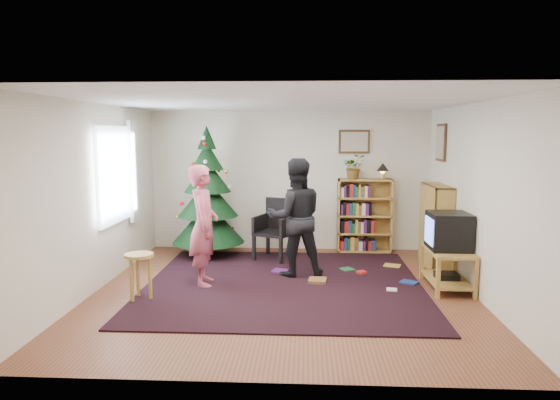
{
  "coord_description": "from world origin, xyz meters",
  "views": [
    {
      "loc": [
        0.29,
        -6.46,
        2.1
      ],
      "look_at": [
        -0.09,
        0.97,
        1.1
      ],
      "focal_mm": 32.0,
      "sensor_mm": 36.0,
      "label": 1
    }
  ],
  "objects_px": {
    "bookshelf_back": "(364,215)",
    "armchair": "(275,226)",
    "person_standing": "(204,226)",
    "person_by_chair": "(295,218)",
    "potted_plant": "(354,167)",
    "stool": "(139,264)",
    "picture_back": "(354,142)",
    "crt_tv": "(449,231)",
    "table_lamp": "(383,168)",
    "tv_stand": "(447,265)",
    "christmas_tree": "(208,202)",
    "picture_right": "(441,143)",
    "bookshelf_right": "(436,225)"
  },
  "relations": [
    {
      "from": "picture_right",
      "to": "christmas_tree",
      "type": "xyz_separation_m",
      "value": [
        -3.84,
        0.13,
        -1.02
      ]
    },
    {
      "from": "potted_plant",
      "to": "picture_right",
      "type": "bearing_deg",
      "value": -23.88
    },
    {
      "from": "tv_stand",
      "to": "potted_plant",
      "type": "height_order",
      "value": "potted_plant"
    },
    {
      "from": "bookshelf_right",
      "to": "crt_tv",
      "type": "bearing_deg",
      "value": 173.77
    },
    {
      "from": "bookshelf_back",
      "to": "table_lamp",
      "type": "relative_size",
      "value": 4.57
    },
    {
      "from": "tv_stand",
      "to": "crt_tv",
      "type": "relative_size",
      "value": 1.7
    },
    {
      "from": "potted_plant",
      "to": "stool",
      "type": "bearing_deg",
      "value": -136.22
    },
    {
      "from": "person_standing",
      "to": "table_lamp",
      "type": "height_order",
      "value": "person_standing"
    },
    {
      "from": "crt_tv",
      "to": "stool",
      "type": "height_order",
      "value": "crt_tv"
    },
    {
      "from": "picture_back",
      "to": "tv_stand",
      "type": "xyz_separation_m",
      "value": [
        1.07,
        -2.25,
        -1.62
      ]
    },
    {
      "from": "bookshelf_right",
      "to": "armchair",
      "type": "bearing_deg",
      "value": 80.89
    },
    {
      "from": "christmas_tree",
      "to": "bookshelf_back",
      "type": "relative_size",
      "value": 1.72
    },
    {
      "from": "tv_stand",
      "to": "person_standing",
      "type": "relative_size",
      "value": 0.57
    },
    {
      "from": "bookshelf_back",
      "to": "picture_back",
      "type": "bearing_deg",
      "value": 144.96
    },
    {
      "from": "christmas_tree",
      "to": "person_standing",
      "type": "relative_size",
      "value": 1.33
    },
    {
      "from": "armchair",
      "to": "stool",
      "type": "distance_m",
      "value": 2.72
    },
    {
      "from": "bookshelf_back",
      "to": "bookshelf_right",
      "type": "height_order",
      "value": "same"
    },
    {
      "from": "person_by_chair",
      "to": "table_lamp",
      "type": "bearing_deg",
      "value": -143.98
    },
    {
      "from": "table_lamp",
      "to": "bookshelf_right",
      "type": "bearing_deg",
      "value": -54.85
    },
    {
      "from": "stool",
      "to": "bookshelf_right",
      "type": "bearing_deg",
      "value": 23.76
    },
    {
      "from": "picture_right",
      "to": "person_standing",
      "type": "xyz_separation_m",
      "value": [
        -3.58,
        -1.53,
        -1.11
      ]
    },
    {
      "from": "tv_stand",
      "to": "table_lamp",
      "type": "relative_size",
      "value": 3.37
    },
    {
      "from": "armchair",
      "to": "christmas_tree",
      "type": "bearing_deg",
      "value": -162.76
    },
    {
      "from": "crt_tv",
      "to": "stool",
      "type": "distance_m",
      "value": 4.08
    },
    {
      "from": "armchair",
      "to": "potted_plant",
      "type": "bearing_deg",
      "value": 46.42
    },
    {
      "from": "crt_tv",
      "to": "table_lamp",
      "type": "xyz_separation_m",
      "value": [
        -0.57,
        2.12,
        0.7
      ]
    },
    {
      "from": "potted_plant",
      "to": "tv_stand",
      "type": "bearing_deg",
      "value": -63.01
    },
    {
      "from": "tv_stand",
      "to": "crt_tv",
      "type": "xyz_separation_m",
      "value": [
        -0.0,
        0.0,
        0.47
      ]
    },
    {
      "from": "picture_right",
      "to": "crt_tv",
      "type": "distance_m",
      "value": 1.93
    },
    {
      "from": "picture_back",
      "to": "bookshelf_back",
      "type": "distance_m",
      "value": 1.31
    },
    {
      "from": "bookshelf_back",
      "to": "armchair",
      "type": "relative_size",
      "value": 1.28
    },
    {
      "from": "crt_tv",
      "to": "person_by_chair",
      "type": "height_order",
      "value": "person_by_chair"
    },
    {
      "from": "person_by_chair",
      "to": "table_lamp",
      "type": "distance_m",
      "value": 2.27
    },
    {
      "from": "picture_back",
      "to": "christmas_tree",
      "type": "height_order",
      "value": "christmas_tree"
    },
    {
      "from": "christmas_tree",
      "to": "crt_tv",
      "type": "distance_m",
      "value": 3.95
    },
    {
      "from": "person_by_chair",
      "to": "table_lamp",
      "type": "height_order",
      "value": "person_by_chair"
    },
    {
      "from": "picture_back",
      "to": "bookshelf_back",
      "type": "bearing_deg",
      "value": -35.04
    },
    {
      "from": "picture_right",
      "to": "armchair",
      "type": "distance_m",
      "value": 3.04
    },
    {
      "from": "tv_stand",
      "to": "crt_tv",
      "type": "bearing_deg",
      "value": 180.0
    },
    {
      "from": "person_standing",
      "to": "person_by_chair",
      "type": "bearing_deg",
      "value": -76.42
    },
    {
      "from": "stool",
      "to": "person_standing",
      "type": "distance_m",
      "value": 1.04
    },
    {
      "from": "armchair",
      "to": "stool",
      "type": "xyz_separation_m",
      "value": [
        -1.56,
        -2.23,
        -0.08
      ]
    },
    {
      "from": "bookshelf_right",
      "to": "person_by_chair",
      "type": "bearing_deg",
      "value": 105.26
    },
    {
      "from": "picture_right",
      "to": "christmas_tree",
      "type": "relative_size",
      "value": 0.27
    },
    {
      "from": "picture_back",
      "to": "potted_plant",
      "type": "distance_m",
      "value": 0.46
    },
    {
      "from": "bookshelf_back",
      "to": "stool",
      "type": "distance_m",
      "value": 4.21
    },
    {
      "from": "potted_plant",
      "to": "table_lamp",
      "type": "height_order",
      "value": "potted_plant"
    },
    {
      "from": "bookshelf_back",
      "to": "potted_plant",
      "type": "xyz_separation_m",
      "value": [
        -0.2,
        0.0,
        0.85
      ]
    },
    {
      "from": "bookshelf_back",
      "to": "armchair",
      "type": "xyz_separation_m",
      "value": [
        -1.57,
        -0.58,
        -0.12
      ]
    },
    {
      "from": "table_lamp",
      "to": "crt_tv",
      "type": "bearing_deg",
      "value": -74.81
    }
  ]
}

